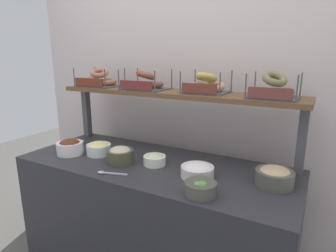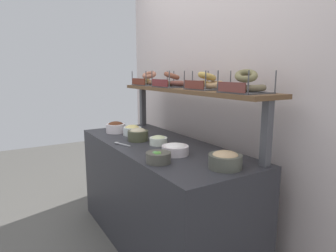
{
  "view_description": "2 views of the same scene",
  "coord_description": "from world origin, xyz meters",
  "px_view_note": "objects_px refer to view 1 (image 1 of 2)",
  "views": [
    {
      "loc": [
        0.9,
        -1.43,
        1.52
      ],
      "look_at": [
        0.09,
        0.02,
        1.1
      ],
      "focal_mm": 30.4,
      "sensor_mm": 36.0,
      "label": 1
    },
    {
      "loc": [
        1.96,
        -1.11,
        1.41
      ],
      "look_at": [
        0.04,
        0.06,
        1.0
      ],
      "focal_mm": 31.3,
      "sensor_mm": 36.0,
      "label": 2
    }
  ],
  "objects_px": {
    "bowl_hummus": "(274,176)",
    "bowl_tuna_salad": "(120,155)",
    "bowl_cream_cheese": "(197,170)",
    "serving_spoon_by_edge": "(107,173)",
    "bagel_basket_sesame": "(206,85)",
    "bowl_veggie_mix": "(201,188)",
    "bowl_egg_salad": "(99,148)",
    "bowl_chocolate_spread": "(70,147)",
    "bagel_basket_everything": "(99,80)",
    "serving_spoon_near_plate": "(82,143)",
    "bagel_basket_poppy": "(273,89)",
    "bagel_basket_cinnamon_raisin": "(145,83)",
    "bowl_scallion_spread": "(155,159)"
  },
  "relations": [
    {
      "from": "bowl_chocolate_spread",
      "to": "bagel_basket_everything",
      "type": "distance_m",
      "value": 0.57
    },
    {
      "from": "bowl_scallion_spread",
      "to": "bowl_veggie_mix",
      "type": "bearing_deg",
      "value": -29.62
    },
    {
      "from": "bowl_chocolate_spread",
      "to": "serving_spoon_near_plate",
      "type": "bearing_deg",
      "value": 116.95
    },
    {
      "from": "bagel_basket_cinnamon_raisin",
      "to": "bagel_basket_poppy",
      "type": "xyz_separation_m",
      "value": [
        0.86,
        0.01,
        0.0
      ]
    },
    {
      "from": "bowl_veggie_mix",
      "to": "bagel_basket_sesame",
      "type": "bearing_deg",
      "value": 110.44
    },
    {
      "from": "bowl_scallion_spread",
      "to": "bowl_tuna_salad",
      "type": "bearing_deg",
      "value": -160.12
    },
    {
      "from": "bagel_basket_sesame",
      "to": "bagel_basket_poppy",
      "type": "distance_m",
      "value": 0.42
    },
    {
      "from": "bagel_basket_poppy",
      "to": "bowl_hummus",
      "type": "bearing_deg",
      "value": -70.2
    },
    {
      "from": "bowl_veggie_mix",
      "to": "bowl_chocolate_spread",
      "type": "bearing_deg",
      "value": 173.39
    },
    {
      "from": "bowl_chocolate_spread",
      "to": "bowl_veggie_mix",
      "type": "bearing_deg",
      "value": -6.61
    },
    {
      "from": "bowl_chocolate_spread",
      "to": "bowl_veggie_mix",
      "type": "xyz_separation_m",
      "value": [
        1.02,
        -0.12,
        -0.01
      ]
    },
    {
      "from": "bowl_hummus",
      "to": "bagel_basket_sesame",
      "type": "bearing_deg",
      "value": 153.95
    },
    {
      "from": "bowl_cream_cheese",
      "to": "bagel_basket_sesame",
      "type": "xyz_separation_m",
      "value": [
        -0.1,
        0.34,
        0.44
      ]
    },
    {
      "from": "bowl_veggie_mix",
      "to": "bagel_basket_poppy",
      "type": "relative_size",
      "value": 0.59
    },
    {
      "from": "bowl_scallion_spread",
      "to": "bagel_basket_cinnamon_raisin",
      "type": "distance_m",
      "value": 0.56
    },
    {
      "from": "bowl_egg_salad",
      "to": "bowl_chocolate_spread",
      "type": "bearing_deg",
      "value": -154.52
    },
    {
      "from": "bowl_cream_cheese",
      "to": "serving_spoon_by_edge",
      "type": "bearing_deg",
      "value": -155.29
    },
    {
      "from": "bowl_egg_salad",
      "to": "serving_spoon_near_plate",
      "type": "relative_size",
      "value": 1.19
    },
    {
      "from": "bowl_hummus",
      "to": "bowl_tuna_salad",
      "type": "height_order",
      "value": "bowl_tuna_salad"
    },
    {
      "from": "serving_spoon_near_plate",
      "to": "bagel_basket_cinnamon_raisin",
      "type": "xyz_separation_m",
      "value": [
        0.49,
        0.16,
        0.47
      ]
    },
    {
      "from": "bowl_scallion_spread",
      "to": "bagel_basket_sesame",
      "type": "relative_size",
      "value": 0.52
    },
    {
      "from": "serving_spoon_near_plate",
      "to": "bagel_basket_cinnamon_raisin",
      "type": "bearing_deg",
      "value": 18.37
    },
    {
      "from": "serving_spoon_by_edge",
      "to": "bagel_basket_sesame",
      "type": "relative_size",
      "value": 0.66
    },
    {
      "from": "bowl_tuna_salad",
      "to": "serving_spoon_by_edge",
      "type": "bearing_deg",
      "value": -75.38
    },
    {
      "from": "bowl_veggie_mix",
      "to": "bagel_basket_poppy",
      "type": "height_order",
      "value": "bagel_basket_poppy"
    },
    {
      "from": "bowl_egg_salad",
      "to": "serving_spoon_by_edge",
      "type": "xyz_separation_m",
      "value": [
        0.27,
        -0.23,
        -0.04
      ]
    },
    {
      "from": "serving_spoon_near_plate",
      "to": "serving_spoon_by_edge",
      "type": "distance_m",
      "value": 0.67
    },
    {
      "from": "bowl_hummus",
      "to": "bowl_tuna_salad",
      "type": "distance_m",
      "value": 0.92
    },
    {
      "from": "bowl_chocolate_spread",
      "to": "bowl_veggie_mix",
      "type": "relative_size",
      "value": 1.13
    },
    {
      "from": "bowl_scallion_spread",
      "to": "bagel_basket_everything",
      "type": "xyz_separation_m",
      "value": [
        -0.66,
        0.27,
        0.44
      ]
    },
    {
      "from": "bowl_tuna_salad",
      "to": "bagel_basket_everything",
      "type": "distance_m",
      "value": 0.71
    },
    {
      "from": "bowl_chocolate_spread",
      "to": "bowl_tuna_salad",
      "type": "relative_size",
      "value": 1.05
    },
    {
      "from": "bowl_cream_cheese",
      "to": "serving_spoon_near_plate",
      "type": "distance_m",
      "value": 1.04
    },
    {
      "from": "bowl_cream_cheese",
      "to": "bagel_basket_everything",
      "type": "height_order",
      "value": "bagel_basket_everything"
    },
    {
      "from": "bowl_tuna_salad",
      "to": "bagel_basket_poppy",
      "type": "bearing_deg",
      "value": 22.52
    },
    {
      "from": "bowl_scallion_spread",
      "to": "serving_spoon_near_plate",
      "type": "relative_size",
      "value": 1.01
    },
    {
      "from": "bagel_basket_poppy",
      "to": "bowl_chocolate_spread",
      "type": "bearing_deg",
      "value": -162.9
    },
    {
      "from": "bowl_tuna_salad",
      "to": "bagel_basket_everything",
      "type": "bearing_deg",
      "value": 142.62
    },
    {
      "from": "bagel_basket_sesame",
      "to": "bowl_veggie_mix",
      "type": "bearing_deg",
      "value": -69.56
    },
    {
      "from": "bagel_basket_sesame",
      "to": "bowl_tuna_salad",
      "type": "bearing_deg",
      "value": -138.42
    },
    {
      "from": "bowl_tuna_salad",
      "to": "bowl_veggie_mix",
      "type": "height_order",
      "value": "bowl_tuna_salad"
    },
    {
      "from": "bowl_hummus",
      "to": "bowl_veggie_mix",
      "type": "distance_m",
      "value": 0.41
    },
    {
      "from": "bagel_basket_poppy",
      "to": "serving_spoon_by_edge",
      "type": "bearing_deg",
      "value": -146.2
    },
    {
      "from": "bowl_chocolate_spread",
      "to": "bagel_basket_poppy",
      "type": "bearing_deg",
      "value": 17.1
    },
    {
      "from": "bowl_egg_salad",
      "to": "bowl_cream_cheese",
      "type": "height_order",
      "value": "bowl_egg_salad"
    },
    {
      "from": "bowl_chocolate_spread",
      "to": "bowl_veggie_mix",
      "type": "height_order",
      "value": "bowl_chocolate_spread"
    },
    {
      "from": "bowl_scallion_spread",
      "to": "bowl_cream_cheese",
      "type": "bearing_deg",
      "value": -7.67
    },
    {
      "from": "serving_spoon_near_plate",
      "to": "bowl_veggie_mix",
      "type": "bearing_deg",
      "value": -16.26
    },
    {
      "from": "bowl_tuna_salad",
      "to": "serving_spoon_near_plate",
      "type": "height_order",
      "value": "bowl_tuna_salad"
    },
    {
      "from": "bowl_veggie_mix",
      "to": "serving_spoon_by_edge",
      "type": "bearing_deg",
      "value": -177.36
    }
  ]
}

